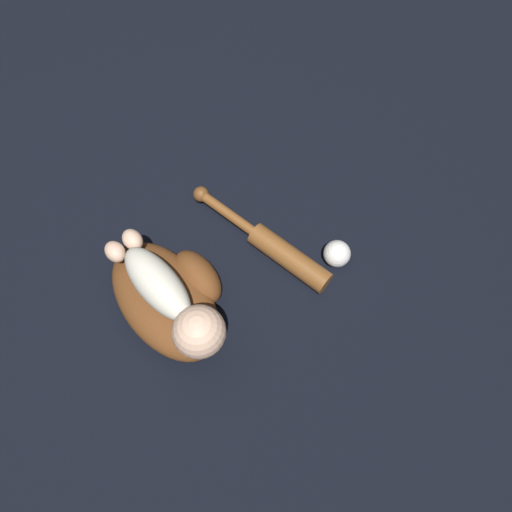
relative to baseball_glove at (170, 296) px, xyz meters
The scene contains 5 objects.
ground_plane 0.07m from the baseball_glove, 136.48° to the left, with size 6.00×6.00×0.00m, color black.
baseball_glove is the anchor object (origin of this frame).
baby_figure 0.12m from the baseball_glove, ahead, with size 0.38×0.23×0.12m.
baseball_bat 0.30m from the baseball_glove, 101.45° to the left, with size 0.40×0.28×0.06m.
baseball 0.44m from the baseball_glove, 88.16° to the left, with size 0.07×0.07×0.07m.
Camera 1 is at (0.53, 0.02, 1.20)m, focal length 35.00 mm.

